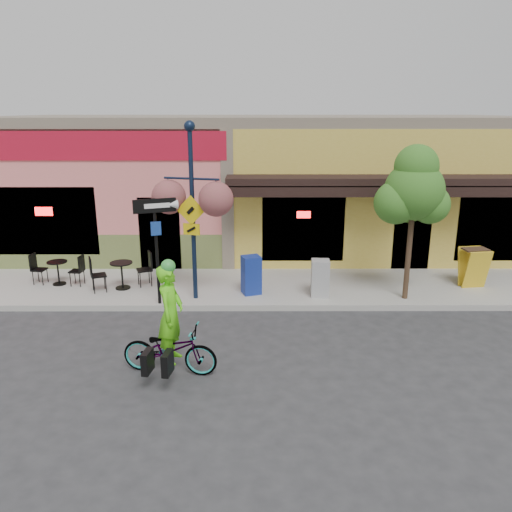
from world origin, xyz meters
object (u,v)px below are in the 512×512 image
at_px(street_tree, 411,223).
at_px(cyclist_rider, 171,327).
at_px(bicycle, 170,349).
at_px(one_way_sign, 157,252).
at_px(building, 261,180).
at_px(lamp_post, 193,213).
at_px(newspaper_box_blue, 251,275).
at_px(newspaper_box_grey, 320,278).

bearing_deg(street_tree, cyclist_rider, -147.19).
bearing_deg(bicycle, cyclist_rider, -80.95).
bearing_deg(one_way_sign, building, 49.03).
xyz_separation_m(one_way_sign, street_tree, (6.12, 0.33, 0.63)).
distance_m(lamp_post, newspaper_box_blue, 2.21).
relative_size(cyclist_rider, newspaper_box_blue, 1.85).
bearing_deg(bicycle, building, -1.15).
bearing_deg(bicycle, street_tree, -48.38).
relative_size(building, cyclist_rider, 9.87).
bearing_deg(building, one_way_sign, -110.44).
distance_m(building, bicycle, 10.25).
relative_size(one_way_sign, street_tree, 0.67).
bearing_deg(newspaper_box_blue, one_way_sign, 178.15).
xyz_separation_m(bicycle, cyclist_rider, (0.05, 0.00, 0.45)).
xyz_separation_m(building, street_tree, (3.57, -6.52, -0.17)).
xyz_separation_m(building, cyclist_rider, (-1.74, -9.94, -1.33)).
xyz_separation_m(bicycle, lamp_post, (0.08, 3.46, 1.85)).
height_order(cyclist_rider, street_tree, street_tree).
distance_m(building, newspaper_box_blue, 6.38).
distance_m(bicycle, one_way_sign, 3.33).
bearing_deg(lamp_post, building, 89.91).
height_order(lamp_post, newspaper_box_blue, lamp_post).
distance_m(bicycle, street_tree, 6.56).
relative_size(bicycle, cyclist_rider, 0.97).
height_order(building, one_way_sign, building).
bearing_deg(street_tree, building, 118.71).
bearing_deg(newspaper_box_blue, bicycle, -130.24).
height_order(building, newspaper_box_grey, building).
distance_m(one_way_sign, newspaper_box_blue, 2.48).
height_order(building, newspaper_box_blue, building).
xyz_separation_m(cyclist_rider, street_tree, (5.31, 3.42, 1.15)).
xyz_separation_m(bicycle, newspaper_box_blue, (1.48, 3.77, 0.18)).
bearing_deg(lamp_post, cyclist_rider, -75.75).
height_order(bicycle, cyclist_rider, cyclist_rider).
xyz_separation_m(newspaper_box_blue, newspaper_box_grey, (1.74, -0.19, -0.02)).
height_order(bicycle, one_way_sign, one_way_sign).
distance_m(cyclist_rider, newspaper_box_grey, 4.79).
distance_m(one_way_sign, street_tree, 6.16).
relative_size(newspaper_box_blue, newspaper_box_grey, 1.05).
bearing_deg(one_way_sign, newspaper_box_blue, -3.58).
distance_m(bicycle, lamp_post, 3.92).
height_order(building, cyclist_rider, building).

